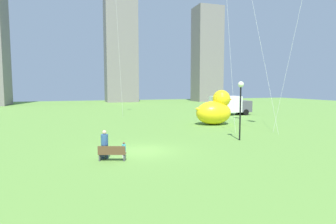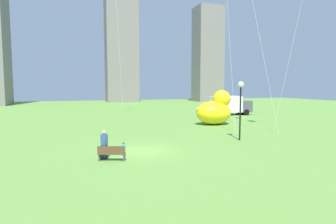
% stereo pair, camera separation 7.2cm
% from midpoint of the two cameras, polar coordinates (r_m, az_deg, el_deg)
% --- Properties ---
extents(ground_plane, '(140.00, 140.00, 0.00)m').
position_cam_midpoint_polar(ground_plane, '(19.19, -5.31, -7.85)').
color(ground_plane, '#5F8E3B').
extents(park_bench, '(1.65, 0.94, 0.90)m').
position_cam_midpoint_polar(park_bench, '(16.85, -11.40, -8.14)').
color(park_bench, brown).
rests_on(park_bench, ground).
extents(person_adult, '(0.43, 0.43, 1.74)m').
position_cam_midpoint_polar(person_adult, '(17.30, -12.83, -6.17)').
color(person_adult, '#38476B').
rests_on(person_adult, ground).
extents(person_child, '(0.24, 0.24, 0.97)m').
position_cam_midpoint_polar(person_child, '(17.44, -9.03, -7.42)').
color(person_child, silver).
rests_on(person_child, ground).
extents(giant_inflatable_duck, '(4.72, 3.03, 3.91)m').
position_cam_midpoint_polar(giant_inflatable_duck, '(32.28, 9.39, 0.42)').
color(giant_inflatable_duck, yellow).
rests_on(giant_inflatable_duck, ground).
extents(lamppost, '(0.47, 0.47, 4.72)m').
position_cam_midpoint_polar(lamppost, '(23.16, 14.40, 3.26)').
color(lamppost, black).
rests_on(lamppost, ground).
extents(box_truck, '(6.15, 2.52, 2.85)m').
position_cam_midpoint_polar(box_truck, '(43.38, 12.29, 1.31)').
color(box_truck, white).
rests_on(box_truck, ground).
extents(city_skyline, '(60.79, 14.28, 41.00)m').
position_cam_midpoint_polar(city_skyline, '(77.57, -14.11, 15.72)').
color(city_skyline, gray).
rests_on(city_skyline, ground).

